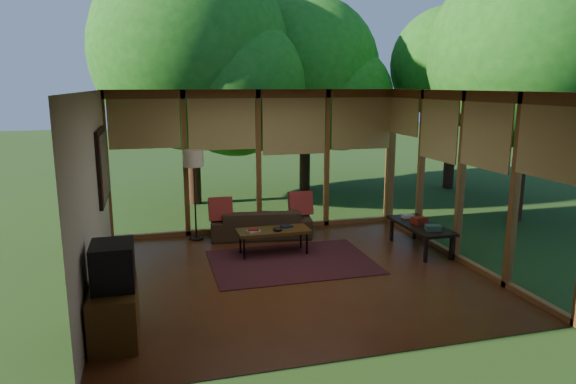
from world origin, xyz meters
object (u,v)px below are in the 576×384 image
object	(u,v)px
media_cabinet	(114,312)
side_console	(420,227)
sofa	(261,223)
floor_lamp	(194,163)
television	(113,265)
coffee_table	(273,231)

from	to	relation	value
media_cabinet	side_console	bearing A→B (deg)	21.48
sofa	side_console	world-z (taller)	sofa
floor_lamp	side_console	size ratio (longest dim) A/B	1.18
sofa	media_cabinet	xyz separation A→B (m)	(-2.40, -3.36, 0.03)
television	coffee_table	world-z (taller)	television
sofa	media_cabinet	bearing A→B (deg)	62.33
media_cabinet	television	distance (m)	0.55
coffee_table	floor_lamp	bearing A→B (deg)	134.42
television	floor_lamp	world-z (taller)	floor_lamp
floor_lamp	coffee_table	world-z (taller)	floor_lamp
coffee_table	side_console	bearing A→B (deg)	-9.94
television	floor_lamp	size ratio (longest dim) A/B	0.33
television	coffee_table	distance (m)	3.37
floor_lamp	coffee_table	xyz separation A→B (m)	(1.17, -1.20, -1.01)
sofa	coffee_table	world-z (taller)	sofa
sofa	media_cabinet	world-z (taller)	media_cabinet
sofa	side_console	size ratio (longest dim) A/B	1.31
sofa	side_console	bearing A→B (deg)	157.50
sofa	floor_lamp	size ratio (longest dim) A/B	1.11
sofa	floor_lamp	xyz separation A→B (m)	(-1.18, 0.18, 1.14)
sofa	television	xyz separation A→B (m)	(-2.38, -3.36, 0.58)
sofa	coffee_table	bearing A→B (deg)	97.49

